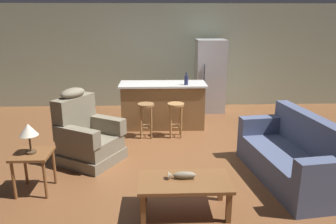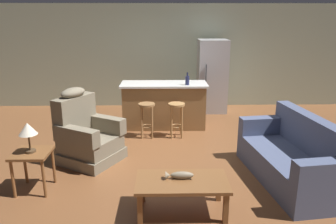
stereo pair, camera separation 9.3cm
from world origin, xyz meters
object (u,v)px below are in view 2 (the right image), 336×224
at_px(fish_figurine, 179,175).
at_px(end_table, 32,159).
at_px(bar_stool_right, 177,114).
at_px(couch, 294,158).
at_px(recliner_near_lamp, 87,136).
at_px(bottle_tall_green, 187,80).
at_px(bar_stool_left, 147,114).
at_px(kitchen_island, 164,105).
at_px(refrigerator, 212,76).
at_px(coffee_table, 182,184).
at_px(table_lamp, 28,130).

distance_m(fish_figurine, end_table, 2.01).
bearing_deg(bar_stool_right, couch, -48.60).
xyz_separation_m(recliner_near_lamp, bottle_tall_green, (1.75, 1.50, 0.63)).
bearing_deg(bar_stool_right, bar_stool_left, 180.00).
bearing_deg(recliner_near_lamp, kitchen_island, 82.67).
distance_m(fish_figurine, refrigerator, 4.51).
bearing_deg(refrigerator, fish_figurine, -103.20).
relative_size(coffee_table, refrigerator, 0.62).
xyz_separation_m(bar_stool_left, bar_stool_right, (0.58, 0.00, 0.00)).
bearing_deg(bottle_tall_green, refrigerator, 62.84).
bearing_deg(fish_figurine, bar_stool_left, 101.11).
height_order(coffee_table, recliner_near_lamp, recliner_near_lamp).
relative_size(coffee_table, couch, 0.55).
height_order(bar_stool_right, refrigerator, refrigerator).
relative_size(kitchen_island, bar_stool_right, 2.65).
xyz_separation_m(fish_figurine, kitchen_island, (-0.16, 3.17, 0.02)).
xyz_separation_m(recliner_near_lamp, refrigerator, (2.46, 2.89, 0.46)).
height_order(recliner_near_lamp, kitchen_island, recliner_near_lamp).
height_order(kitchen_island, bar_stool_right, kitchen_island).
xyz_separation_m(recliner_near_lamp, bar_stool_left, (0.94, 1.06, 0.05)).
height_order(kitchen_island, refrigerator, refrigerator).
bearing_deg(recliner_near_lamp, fish_figurine, -16.13).
height_order(recliner_near_lamp, end_table, recliner_near_lamp).
bearing_deg(table_lamp, refrigerator, 52.33).
height_order(table_lamp, bar_stool_right, table_lamp).
distance_m(recliner_near_lamp, bar_stool_left, 1.41).
bearing_deg(bar_stool_left, coffee_table, -78.40).
bearing_deg(coffee_table, recliner_near_lamp, 133.89).
bearing_deg(end_table, table_lamp, -155.15).
relative_size(table_lamp, refrigerator, 0.23).
bearing_deg(end_table, refrigerator, 52.39).
bearing_deg(bar_stool_right, fish_figurine, -91.79).
distance_m(couch, table_lamp, 3.68).
height_order(recliner_near_lamp, table_lamp, recliner_near_lamp).
xyz_separation_m(couch, bar_stool_left, (-2.18, 1.81, 0.13)).
xyz_separation_m(end_table, refrigerator, (2.97, 3.85, 0.42)).
distance_m(bar_stool_right, refrigerator, 2.10).
relative_size(couch, bottle_tall_green, 7.71).
bearing_deg(fish_figurine, coffee_table, -53.53).
height_order(fish_figurine, bottle_tall_green, bottle_tall_green).
bearing_deg(end_table, bottle_tall_green, 47.53).
xyz_separation_m(fish_figurine, bottle_tall_green, (0.31, 2.98, 0.59)).
height_order(end_table, table_lamp, table_lamp).
relative_size(fish_figurine, refrigerator, 0.19).
bearing_deg(coffee_table, bar_stool_right, 88.93).
distance_m(fish_figurine, table_lamp, 2.06).
relative_size(coffee_table, recliner_near_lamp, 0.92).
distance_m(coffee_table, refrigerator, 4.55).
relative_size(end_table, kitchen_island, 0.31).
xyz_separation_m(end_table, kitchen_island, (1.78, 2.65, 0.02)).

